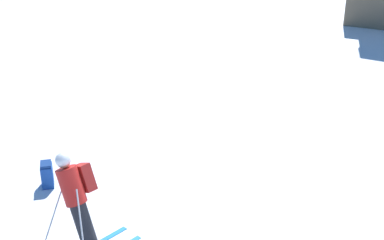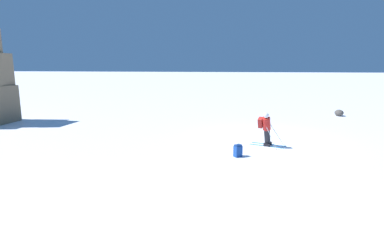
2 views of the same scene
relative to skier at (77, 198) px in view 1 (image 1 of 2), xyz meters
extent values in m
cylinder|color=black|center=(0.15, -0.08, -0.42)|extent=(0.57, 0.41, 0.79)
cylinder|color=red|center=(-0.09, 0.00, 0.20)|extent=(0.61, 0.49, 0.67)
sphere|color=tan|center=(-0.22, 0.04, 0.57)|extent=(0.33, 0.29, 0.27)
sphere|color=silver|center=(-0.23, 0.04, 0.60)|extent=(0.37, 0.33, 0.31)
cube|color=#AD231E|center=(-0.02, 0.25, 0.23)|extent=(0.46, 0.30, 0.51)
cylinder|color=#B7B7BC|center=(-0.37, -0.23, -0.40)|extent=(0.19, 0.50, 0.99)
cylinder|color=#B7B7BC|center=(0.43, -0.49, -0.32)|extent=(0.68, 0.77, 1.16)
cube|color=#194293|center=(-1.66, 1.19, -0.67)|extent=(0.36, 0.37, 0.44)
cube|color=navy|center=(-1.66, 1.19, -0.42)|extent=(0.32, 0.33, 0.06)
camera|label=1|loc=(4.62, -5.54, 4.58)|focal=50.00mm
camera|label=2|loc=(-13.38, 1.09, 2.73)|focal=28.00mm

